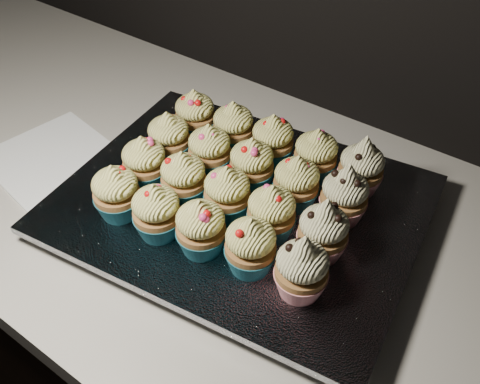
# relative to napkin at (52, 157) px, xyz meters

# --- Properties ---
(worktop) EXTENTS (2.44, 0.64, 0.04)m
(worktop) POSITION_rel_napkin_xyz_m (0.42, 0.08, -0.02)
(worktop) COLOR silver
(worktop) RESTS_ON cabinet
(napkin) EXTENTS (0.21, 0.21, 0.00)m
(napkin) POSITION_rel_napkin_xyz_m (0.00, 0.00, 0.00)
(napkin) COLOR white
(napkin) RESTS_ON worktop
(baking_tray) EXTENTS (0.49, 0.40, 0.02)m
(baking_tray) POSITION_rel_napkin_xyz_m (0.33, 0.07, 0.01)
(baking_tray) COLOR black
(baking_tray) RESTS_ON worktop
(foil_lining) EXTENTS (0.53, 0.44, 0.01)m
(foil_lining) POSITION_rel_napkin_xyz_m (0.33, 0.07, 0.03)
(foil_lining) COLOR silver
(foil_lining) RESTS_ON baking_tray
(cupcake_0) EXTENTS (0.06, 0.06, 0.08)m
(cupcake_0) POSITION_rel_napkin_xyz_m (0.21, -0.05, 0.07)
(cupcake_0) COLOR #1A677A
(cupcake_0) RESTS_ON foil_lining
(cupcake_1) EXTENTS (0.06, 0.06, 0.08)m
(cupcake_1) POSITION_rel_napkin_xyz_m (0.28, -0.04, 0.07)
(cupcake_1) COLOR #1A677A
(cupcake_1) RESTS_ON foil_lining
(cupcake_2) EXTENTS (0.06, 0.06, 0.08)m
(cupcake_2) POSITION_rel_napkin_xyz_m (0.34, -0.03, 0.07)
(cupcake_2) COLOR #1A677A
(cupcake_2) RESTS_ON foil_lining
(cupcake_3) EXTENTS (0.06, 0.06, 0.08)m
(cupcake_3) POSITION_rel_napkin_xyz_m (0.40, -0.02, 0.07)
(cupcake_3) COLOR #1A677A
(cupcake_3) RESTS_ON foil_lining
(cupcake_4) EXTENTS (0.06, 0.06, 0.10)m
(cupcake_4) POSITION_rel_napkin_xyz_m (0.47, -0.01, 0.07)
(cupcake_4) COLOR red
(cupcake_4) RESTS_ON foil_lining
(cupcake_5) EXTENTS (0.06, 0.06, 0.08)m
(cupcake_5) POSITION_rel_napkin_xyz_m (0.20, 0.02, 0.07)
(cupcake_5) COLOR #1A677A
(cupcake_5) RESTS_ON foil_lining
(cupcake_6) EXTENTS (0.06, 0.06, 0.08)m
(cupcake_6) POSITION_rel_napkin_xyz_m (0.26, 0.03, 0.07)
(cupcake_6) COLOR #1A677A
(cupcake_6) RESTS_ON foil_lining
(cupcake_7) EXTENTS (0.06, 0.06, 0.08)m
(cupcake_7) POSITION_rel_napkin_xyz_m (0.33, 0.04, 0.07)
(cupcake_7) COLOR #1A677A
(cupcake_7) RESTS_ON foil_lining
(cupcake_8) EXTENTS (0.06, 0.06, 0.08)m
(cupcake_8) POSITION_rel_napkin_xyz_m (0.39, 0.04, 0.07)
(cupcake_8) COLOR #1A677A
(cupcake_8) RESTS_ON foil_lining
(cupcake_9) EXTENTS (0.06, 0.06, 0.10)m
(cupcake_9) POSITION_rel_napkin_xyz_m (0.46, 0.05, 0.07)
(cupcake_9) COLOR red
(cupcake_9) RESTS_ON foil_lining
(cupcake_10) EXTENTS (0.06, 0.06, 0.08)m
(cupcake_10) POSITION_rel_napkin_xyz_m (0.19, 0.08, 0.07)
(cupcake_10) COLOR #1A677A
(cupcake_10) RESTS_ON foil_lining
(cupcake_11) EXTENTS (0.06, 0.06, 0.08)m
(cupcake_11) POSITION_rel_napkin_xyz_m (0.25, 0.10, 0.07)
(cupcake_11) COLOR #1A677A
(cupcake_11) RESTS_ON foil_lining
(cupcake_12) EXTENTS (0.06, 0.06, 0.08)m
(cupcake_12) POSITION_rel_napkin_xyz_m (0.32, 0.11, 0.07)
(cupcake_12) COLOR #1A677A
(cupcake_12) RESTS_ON foil_lining
(cupcake_13) EXTENTS (0.06, 0.06, 0.08)m
(cupcake_13) POSITION_rel_napkin_xyz_m (0.39, 0.11, 0.07)
(cupcake_13) COLOR #1A677A
(cupcake_13) RESTS_ON foil_lining
(cupcake_14) EXTENTS (0.06, 0.06, 0.10)m
(cupcake_14) POSITION_rel_napkin_xyz_m (0.45, 0.12, 0.07)
(cupcake_14) COLOR red
(cupcake_14) RESTS_ON foil_lining
(cupcake_15) EXTENTS (0.06, 0.06, 0.08)m
(cupcake_15) POSITION_rel_napkin_xyz_m (0.18, 0.15, 0.07)
(cupcake_15) COLOR #1A677A
(cupcake_15) RESTS_ON foil_lining
(cupcake_16) EXTENTS (0.06, 0.06, 0.08)m
(cupcake_16) POSITION_rel_napkin_xyz_m (0.25, 0.16, 0.07)
(cupcake_16) COLOR #1A677A
(cupcake_16) RESTS_ON foil_lining
(cupcake_17) EXTENTS (0.06, 0.06, 0.08)m
(cupcake_17) POSITION_rel_napkin_xyz_m (0.31, 0.17, 0.07)
(cupcake_17) COLOR #1A677A
(cupcake_17) RESTS_ON foil_lining
(cupcake_18) EXTENTS (0.06, 0.06, 0.08)m
(cupcake_18) POSITION_rel_napkin_xyz_m (0.38, 0.17, 0.07)
(cupcake_18) COLOR #1A677A
(cupcake_18) RESTS_ON foil_lining
(cupcake_19) EXTENTS (0.06, 0.06, 0.10)m
(cupcake_19) POSITION_rel_napkin_xyz_m (0.45, 0.19, 0.07)
(cupcake_19) COLOR red
(cupcake_19) RESTS_ON foil_lining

